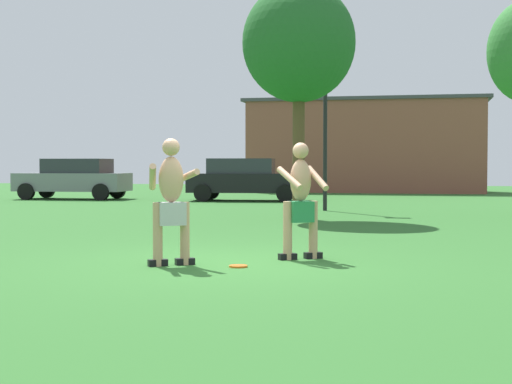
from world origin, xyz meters
TOP-DOWN VIEW (x-y plane):
  - ground_plane at (0.00, 0.00)m, footprint 80.00×80.00m
  - player_near at (0.94, 0.71)m, footprint 0.79×0.71m
  - player_in_gray at (-0.67, -0.34)m, footprint 0.78×0.75m
  - frisbee at (0.26, -0.32)m, footprint 0.25×0.25m
  - car_gray_mid_lot at (-10.72, 17.69)m, footprint 4.37×2.18m
  - car_black_far_end at (-3.86, 17.81)m, footprint 4.47×2.40m
  - lamp_post at (-0.17, 12.31)m, footprint 0.60×0.24m
  - outbuilding_behind_lot at (-0.14, 28.22)m, footprint 11.70×4.43m
  - tree_left_field at (-0.42, 8.98)m, footprint 2.84×2.84m

SIDE VIEW (x-z plane):
  - ground_plane at x=0.00m, z-range 0.00..0.00m
  - frisbee at x=0.26m, z-range 0.00..0.03m
  - car_gray_mid_lot at x=-10.72m, z-range 0.03..1.61m
  - car_black_far_end at x=-3.86m, z-range 0.03..1.61m
  - player_near at x=0.94m, z-range 0.04..1.72m
  - player_in_gray at x=-0.67m, z-range 0.05..1.77m
  - outbuilding_behind_lot at x=-0.14m, z-range 0.01..4.56m
  - lamp_post at x=-0.17m, z-range 0.63..5.95m
  - tree_left_field at x=-0.42m, z-range 1.43..7.34m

